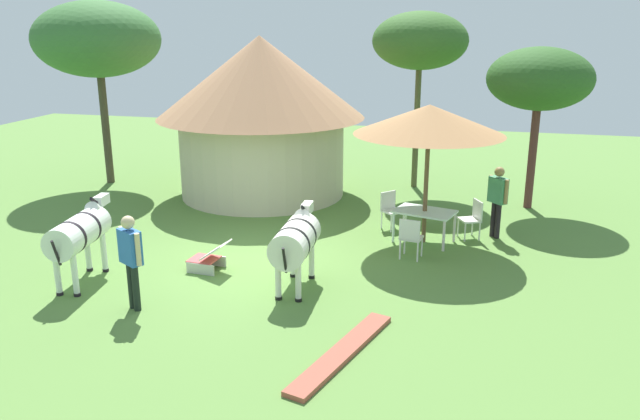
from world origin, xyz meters
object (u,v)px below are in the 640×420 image
guest_beside_umbrella (498,195)px  striped_lounge_chair (209,258)px  thatched_hut (261,108)px  patio_dining_table (425,215)px  acacia_tree_far_lawn (540,80)px  zebra_nearest_camera (80,233)px  patio_chair_east_end (391,208)px  standing_watcher (131,254)px  shade_umbrella (429,120)px  patio_chair_near_lawn (473,217)px  patio_chair_near_hut (411,236)px  acacia_tree_right_background (420,41)px  acacia_tree_left_background (97,40)px  zebra_by_umbrella (296,240)px

guest_beside_umbrella → striped_lounge_chair: (-5.64, -3.51, -0.75)m
thatched_hut → patio_dining_table: size_ratio=3.90×
acacia_tree_far_lawn → zebra_nearest_camera: bearing=-139.4°
patio_chair_east_end → standing_watcher: (-3.71, -5.58, 0.51)m
shade_umbrella → guest_beside_umbrella: bearing=24.9°
patio_chair_east_end → zebra_nearest_camera: (-5.28, -4.73, 0.48)m
standing_watcher → acacia_tree_far_lawn: size_ratio=0.40×
thatched_hut → guest_beside_umbrella: bearing=-19.8°
standing_watcher → patio_chair_near_lawn: bearing=73.4°
patio_chair_near_hut → acacia_tree_right_background: (-0.56, 6.14, 3.75)m
acacia_tree_far_lawn → patio_chair_near_lawn: bearing=-115.6°
patio_dining_table → acacia_tree_left_background: acacia_tree_left_background is taller
patio_chair_near_hut → patio_chair_near_lawn: bearing=62.6°
shade_umbrella → acacia_tree_right_background: 5.23m
acacia_tree_left_background → patio_dining_table: bearing=-17.8°
acacia_tree_right_background → guest_beside_umbrella: bearing=-61.2°
shade_umbrella → patio_chair_east_end: bearing=137.6°
striped_lounge_chair → zebra_by_umbrella: bearing=-96.6°
striped_lounge_chair → zebra_nearest_camera: zebra_nearest_camera is taller
patio_chair_near_hut → acacia_tree_left_background: 11.38m
patio_dining_table → patio_chair_east_end: (-0.88, 0.80, -0.13)m
patio_chair_near_hut → zebra_nearest_camera: bearing=-146.6°
thatched_hut → striped_lounge_chair: thatched_hut is taller
patio_chair_near_lawn → zebra_nearest_camera: 8.50m
guest_beside_umbrella → acacia_tree_right_background: bearing=-14.1°
guest_beside_umbrella → shade_umbrella: bearing=72.0°
patio_dining_table → patio_chair_east_end: size_ratio=1.66×
patio_chair_near_hut → zebra_nearest_camera: zebra_nearest_camera is taller
acacia_tree_right_background → acacia_tree_left_background: acacia_tree_left_background is taller
zebra_by_umbrella → acacia_tree_far_lawn: (4.58, 6.66, 2.46)m
patio_chair_near_hut → zebra_nearest_camera: 6.60m
zebra_by_umbrella → acacia_tree_left_background: 10.68m
patio_chair_east_end → acacia_tree_far_lawn: acacia_tree_far_lawn is taller
shade_umbrella → striped_lounge_chair: (-4.06, -2.78, -2.54)m
zebra_by_umbrella → acacia_tree_left_background: bearing=138.6°
thatched_hut → zebra_by_umbrella: bearing=-65.8°
striped_lounge_chair → standing_watcher: bearing=170.1°
shade_umbrella → acacia_tree_far_lawn: size_ratio=0.78×
zebra_by_umbrella → shade_umbrella: bearing=54.2°
patio_dining_table → acacia_tree_far_lawn: acacia_tree_far_lawn is taller
thatched_hut → shade_umbrella: thatched_hut is taller
acacia_tree_right_background → patio_dining_table: bearing=-81.5°
guest_beside_umbrella → standing_watcher: 8.27m
zebra_by_umbrella → acacia_tree_left_background: (-7.87, 6.39, 3.36)m
standing_watcher → acacia_tree_right_background: size_ratio=0.33×
standing_watcher → thatched_hut: bearing=122.6°
zebra_nearest_camera → acacia_tree_right_background: (5.42, 8.88, 3.27)m
patio_dining_table → zebra_nearest_camera: zebra_nearest_camera is taller
patio_chair_near_lawn → acacia_tree_right_background: acacia_tree_right_background is taller
shade_umbrella → striped_lounge_chair: size_ratio=3.90×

